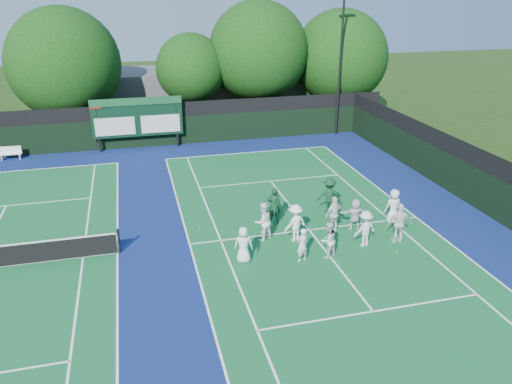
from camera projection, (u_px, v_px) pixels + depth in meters
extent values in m
plane|color=#1C360E|center=(317.00, 240.00, 21.94)|extent=(120.00, 120.00, 0.00)
cube|color=navy|center=(178.00, 246.00, 21.46)|extent=(34.00, 32.00, 0.01)
cube|color=#135C2D|center=(309.00, 230.00, 22.84)|extent=(10.97, 23.77, 0.00)
cube|color=white|center=(248.00, 153.00, 33.47)|extent=(10.97, 0.08, 0.00)
cube|color=white|center=(190.00, 244.00, 21.57)|extent=(0.08, 23.77, 0.00)
cube|color=white|center=(416.00, 217.00, 24.10)|extent=(0.08, 23.77, 0.00)
cube|color=white|center=(221.00, 240.00, 21.89)|extent=(0.08, 23.77, 0.00)
cube|color=white|center=(390.00, 220.00, 23.78)|extent=(0.08, 23.77, 0.00)
cube|color=white|center=(373.00, 311.00, 17.10)|extent=(8.23, 0.08, 0.00)
cube|color=white|center=(271.00, 181.00, 28.56)|extent=(8.23, 0.08, 0.00)
cube|color=white|center=(309.00, 230.00, 22.83)|extent=(0.08, 12.80, 0.00)
cube|color=white|center=(24.00, 170.00, 30.26)|extent=(10.97, 0.08, 0.00)
cube|color=white|center=(117.00, 253.00, 20.88)|extent=(0.08, 23.77, 0.00)
cube|color=white|center=(83.00, 257.00, 20.56)|extent=(0.08, 23.77, 0.00)
cube|color=white|center=(6.00, 206.00, 25.34)|extent=(8.23, 0.08, 0.00)
cube|color=black|center=(153.00, 132.00, 34.51)|extent=(34.00, 0.08, 2.00)
cube|color=black|center=(152.00, 111.00, 33.94)|extent=(34.00, 0.05, 1.00)
cube|color=black|center=(482.00, 191.00, 24.53)|extent=(0.08, 32.00, 2.00)
cube|color=black|center=(488.00, 163.00, 23.96)|extent=(0.05, 32.00, 1.00)
cylinder|color=black|center=(98.00, 126.00, 33.04)|extent=(0.16, 0.16, 3.50)
cylinder|color=black|center=(177.00, 122.00, 34.23)|extent=(0.16, 0.16, 3.50)
cube|color=black|center=(137.00, 117.00, 33.46)|extent=(6.00, 0.15, 2.60)
cube|color=#154C27|center=(136.00, 101.00, 32.95)|extent=(6.00, 0.05, 0.50)
cube|color=silver|center=(115.00, 127.00, 33.22)|extent=(2.60, 0.04, 1.20)
cube|color=silver|center=(161.00, 124.00, 33.91)|extent=(2.60, 0.04, 1.20)
cube|color=#A2160D|center=(95.00, 105.00, 32.39)|extent=(0.70, 0.04, 0.50)
cube|color=#525357|center=(194.00, 93.00, 42.21)|extent=(18.00, 6.00, 4.00)
cylinder|color=black|center=(340.00, 67.00, 35.82)|extent=(0.16, 0.16, 10.00)
cylinder|color=black|center=(119.00, 241.00, 20.70)|extent=(0.10, 0.10, 1.10)
cube|color=white|center=(11.00, 154.00, 32.02)|extent=(1.36, 0.40, 0.05)
cube|color=white|center=(10.00, 150.00, 32.04)|extent=(1.35, 0.10, 0.45)
cube|color=white|center=(2.00, 158.00, 31.97)|extent=(0.06, 0.32, 0.36)
cube|color=white|center=(20.00, 156.00, 32.22)|extent=(0.06, 0.32, 0.36)
cylinder|color=black|center=(72.00, 122.00, 36.28)|extent=(0.44, 0.44, 2.44)
sphere|color=#0D340B|center=(64.00, 64.00, 34.70)|extent=(7.78, 7.78, 7.78)
sphere|color=#0D340B|center=(75.00, 74.00, 35.40)|extent=(5.44, 5.44, 5.44)
cylinder|color=black|center=(193.00, 113.00, 38.24)|extent=(0.44, 0.44, 2.77)
sphere|color=#0D340B|center=(191.00, 69.00, 36.97)|extent=(5.16, 5.16, 5.16)
sphere|color=#0D340B|center=(199.00, 75.00, 37.58)|extent=(3.61, 3.61, 3.61)
cylinder|color=black|center=(258.00, 108.00, 39.39)|extent=(0.44, 0.44, 2.96)
sphere|color=#0D340B|center=(258.00, 51.00, 37.75)|extent=(7.53, 7.53, 7.53)
sphere|color=#0D340B|center=(265.00, 61.00, 38.45)|extent=(5.27, 5.27, 5.27)
cylinder|color=black|center=(337.00, 107.00, 41.06)|extent=(0.44, 0.44, 2.33)
sphere|color=#0D340B|center=(340.00, 57.00, 39.55)|extent=(7.47, 7.47, 7.47)
sphere|color=#0D340B|center=(345.00, 66.00, 40.24)|extent=(5.23, 5.23, 5.23)
sphere|color=#C5C817|center=(270.00, 233.00, 22.50)|extent=(0.07, 0.07, 0.07)
sphere|color=#C5C817|center=(397.00, 252.00, 20.86)|extent=(0.07, 0.07, 0.07)
sphere|color=#C5C817|center=(200.00, 229.00, 22.85)|extent=(0.07, 0.07, 0.07)
sphere|color=#C5C817|center=(272.00, 225.00, 23.25)|extent=(0.07, 0.07, 0.07)
imported|color=white|center=(243.00, 245.00, 19.94)|extent=(0.86, 0.67, 1.54)
imported|color=silver|center=(302.00, 245.00, 20.03)|extent=(0.62, 0.51, 1.45)
imported|color=silver|center=(328.00, 240.00, 20.29)|extent=(0.93, 0.84, 1.57)
imported|color=silver|center=(365.00, 229.00, 21.18)|extent=(1.15, 0.82, 1.62)
imported|color=silver|center=(399.00, 223.00, 21.42)|extent=(1.11, 0.56, 1.82)
imported|color=white|center=(263.00, 221.00, 21.68)|extent=(1.03, 0.93, 1.75)
imported|color=white|center=(295.00, 223.00, 21.63)|extent=(1.24, 0.98, 1.69)
imported|color=silver|center=(334.00, 214.00, 22.41)|extent=(1.09, 0.73, 1.71)
imported|color=silver|center=(355.00, 214.00, 22.66)|extent=(1.44, 0.60, 1.51)
imported|color=silver|center=(394.00, 206.00, 23.25)|extent=(0.83, 0.55, 1.68)
imported|color=#0E331D|center=(274.00, 206.00, 23.21)|extent=(0.74, 0.59, 1.78)
imported|color=#0F381D|center=(329.00, 195.00, 24.33)|extent=(1.26, 0.88, 1.78)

